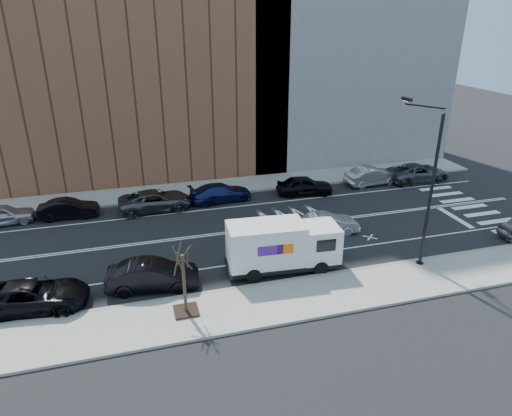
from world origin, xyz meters
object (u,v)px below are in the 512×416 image
far_parked_b (68,209)px  driving_sedan (326,224)px  far_parked_a (2,215)px  fedex_van (282,246)px

far_parked_b → driving_sedan: size_ratio=0.96×
far_parked_b → driving_sedan: (16.95, -7.66, 0.03)m
far_parked_a → driving_sedan: bearing=-115.4°
fedex_van → driving_sedan: 5.75m
fedex_van → far_parked_a: 20.40m
far_parked_a → driving_sedan: 22.70m
far_parked_a → fedex_van: bearing=-129.2°
far_parked_a → far_parked_b: 4.38m
fedex_van → driving_sedan: fedex_van is taller
far_parked_a → far_parked_b: (4.38, -0.09, -0.02)m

